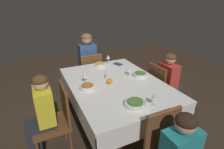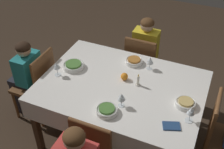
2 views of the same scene
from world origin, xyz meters
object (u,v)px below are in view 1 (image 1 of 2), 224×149
Objects in this scene: person_adult_denim at (87,62)px; napkin_red_folded at (118,64)px; chair_east at (90,74)px; bowl_south at (140,74)px; dining_table at (115,88)px; person_child_red at (170,82)px; bowl_north at (87,87)px; wine_glass_west at (155,96)px; wine_glass_south at (129,69)px; candle_centerpiece at (107,76)px; bowl_east at (100,64)px; wine_glass_east at (108,57)px; orange_fruit at (110,81)px; chair_south at (161,89)px; chair_north at (56,118)px; person_child_yellow at (41,116)px; bowl_west at (135,103)px; wine_glass_north at (85,75)px.

napkin_red_folded is at bearing 120.89° from person_adult_denim.
bowl_south is at bearing 112.79° from chair_east.
person_child_red is at bearing -90.14° from dining_table.
bowl_north is at bearing 92.64° from bowl_south.
bowl_north is at bearing 38.15° from wine_glass_west.
candle_centerpiece is (0.04, 0.33, -0.05)m from wine_glass_south.
bowl_east is 0.20m from wine_glass_east.
person_adult_denim reaches higher than bowl_east.
person_adult_denim is 7.37× the size of napkin_red_folded.
person_adult_denim reaches higher than candle_centerpiece.
wine_glass_south reaches higher than dining_table.
orange_fruit is (-1.01, 0.07, 0.32)m from chair_east.
person_child_red reaches higher than chair_south.
bowl_east is (0.63, 0.75, 0.31)m from chair_south.
wine_glass_east is at bearing -68.54° from bowl_east.
orange_fruit is (-0.00, 1.03, 0.24)m from person_child_red.
person_child_red is 14.21× the size of orange_fruit.
person_child_red is 8.03× the size of candle_centerpiece.
chair_north is 1.74m from person_child_red.
chair_north is at bearing 104.50° from candle_centerpiece.
person_child_yellow is 5.88× the size of bowl_east.
person_adult_denim is (1.19, -0.77, 0.20)m from chair_north.
napkin_red_folded is (-0.58, -0.35, 0.09)m from person_adult_denim.
chair_south is 1.57m from chair_north.
person_child_yellow reaches higher than wine_glass_east.
chair_east is at bearing 22.79° from bowl_south.
bowl_west is (-1.19, 0.10, -0.00)m from bowl_east.
dining_table is 9.51× the size of napkin_red_folded.
dining_table is 12.10× the size of candle_centerpiece.
person_child_yellow is 7.35× the size of wine_glass_east.
wine_glass_west reaches higher than chair_east.
wine_glass_west is at bearing -176.61° from bowl_east.
wine_glass_north is at bearing 67.90° from chair_east.
wine_glass_south is at bearing 56.70° from bowl_south.
bowl_east is at bearing 30.63° from bowl_south.
wine_glass_south is at bearing -96.67° from candle_centerpiece.
candle_centerpiece is at bearing 80.07° from chair_south.
wine_glass_east reaches higher than bowl_west.
chair_north is at bearing 53.58° from chair_east.
chair_east is 3.99× the size of bowl_west.
chair_east is at bearing 43.76° from person_child_red.
person_child_yellow is at bearing 109.46° from wine_glass_north.
person_child_yellow is at bearing 122.45° from wine_glass_east.
chair_east is 4.87× the size of bowl_north.
chair_east is 1.11m from bowl_south.
chair_south is at bearing -46.18° from wine_glass_west.
candle_centerpiece is 1.77× the size of orange_fruit.
orange_fruit is at bearing 107.60° from wine_glass_south.
orange_fruit is (-0.70, 0.29, -0.07)m from wine_glass_east.
wine_glass_south is 1.08× the size of candle_centerpiece.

